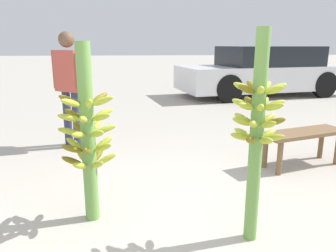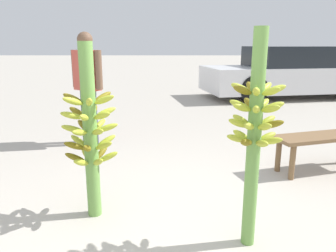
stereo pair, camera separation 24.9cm
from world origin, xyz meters
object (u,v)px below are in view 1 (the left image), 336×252
banana_stalk_center (257,130)px  market_bench (303,138)px  banana_stalk_left (88,133)px  parked_car (263,72)px  vendor_person (69,79)px

banana_stalk_center → market_bench: (1.09, 1.38, -0.48)m
banana_stalk_left → parked_car: banana_stalk_left is taller
banana_stalk_left → vendor_person: size_ratio=0.91×
banana_stalk_left → parked_car: (3.86, 6.28, -0.07)m
banana_stalk_left → banana_stalk_center: size_ratio=0.94×
parked_car → vendor_person: bearing=123.4°
banana_stalk_left → vendor_person: 2.11m
market_bench → vendor_person: bearing=142.4°
vendor_person → banana_stalk_center: bearing=160.8°
vendor_person → parked_car: bearing=-100.0°
market_bench → parked_car: parked_car is taller
banana_stalk_left → market_bench: banana_stalk_left is taller
banana_stalk_center → vendor_person: bearing=124.9°
market_bench → parked_car: bearing=56.6°
banana_stalk_left → market_bench: size_ratio=1.29×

